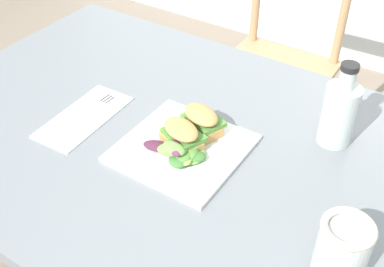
# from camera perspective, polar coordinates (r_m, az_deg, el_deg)

# --- Properties ---
(dining_table) EXTENTS (1.16, 0.81, 0.74)m
(dining_table) POSITION_cam_1_polar(r_m,az_deg,el_deg) (1.12, -3.01, -5.26)
(dining_table) COLOR slate
(dining_table) RESTS_ON ground
(chair_wooden_far) EXTENTS (0.41, 0.41, 0.87)m
(chair_wooden_far) POSITION_cam_1_polar(r_m,az_deg,el_deg) (1.84, 10.12, 7.86)
(chair_wooden_far) COLOR tan
(chair_wooden_far) RESTS_ON ground
(plate_lunch) EXTENTS (0.24, 0.24, 0.01)m
(plate_lunch) POSITION_cam_1_polar(r_m,az_deg,el_deg) (0.98, -1.28, -1.92)
(plate_lunch) COLOR white
(plate_lunch) RESTS_ON dining_table
(sandwich_half_front) EXTENTS (0.10, 0.09, 0.06)m
(sandwich_half_front) POSITION_cam_1_polar(r_m,az_deg,el_deg) (0.96, -1.22, -0.17)
(sandwich_half_front) COLOR tan
(sandwich_half_front) RESTS_ON plate_lunch
(sandwich_half_back) EXTENTS (0.10, 0.09, 0.06)m
(sandwich_half_back) POSITION_cam_1_polar(r_m,az_deg,el_deg) (1.00, 1.14, 1.56)
(sandwich_half_back) COLOR tan
(sandwich_half_back) RESTS_ON plate_lunch
(salad_mixed_greens) EXTENTS (0.14, 0.09, 0.04)m
(salad_mixed_greens) POSITION_cam_1_polar(r_m,az_deg,el_deg) (0.94, -1.55, -2.10)
(salad_mixed_greens) COLOR #3D7033
(salad_mixed_greens) RESTS_ON plate_lunch
(napkin_folded) EXTENTS (0.12, 0.23, 0.00)m
(napkin_folded) POSITION_cam_1_polar(r_m,az_deg,el_deg) (1.10, -12.71, 1.94)
(napkin_folded) COLOR white
(napkin_folded) RESTS_ON dining_table
(fork_on_napkin) EXTENTS (0.03, 0.19, 0.00)m
(fork_on_napkin) POSITION_cam_1_polar(r_m,az_deg,el_deg) (1.10, -12.10, 2.54)
(fork_on_napkin) COLOR silver
(fork_on_napkin) RESTS_ON napkin_folded
(bottle_cold_brew) EXTENTS (0.07, 0.07, 0.18)m
(bottle_cold_brew) POSITION_cam_1_polar(r_m,az_deg,el_deg) (1.01, 17.02, 2.01)
(bottle_cold_brew) COLOR black
(bottle_cold_brew) RESTS_ON dining_table
(mason_jar_iced_tea) EXTENTS (0.08, 0.08, 0.12)m
(mason_jar_iced_tea) POSITION_cam_1_polar(r_m,az_deg,el_deg) (0.77, 17.26, -13.56)
(mason_jar_iced_tea) COLOR #C67528
(mason_jar_iced_tea) RESTS_ON dining_table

